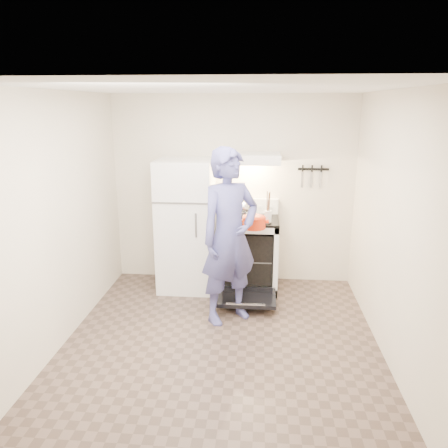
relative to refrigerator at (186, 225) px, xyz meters
The scene contains 15 objects.
floor 1.78m from the refrigerator, 68.20° to the right, with size 3.60×3.60×0.00m, color brown.
back_wall 0.79m from the refrigerator, 31.11° to the left, with size 3.20×0.02×2.50m, color beige.
refrigerator is the anchor object (origin of this frame).
stove_body 0.90m from the refrigerator, ahead, with size 0.76×0.65×0.92m, color white.
cooktop 0.81m from the refrigerator, ahead, with size 0.76×0.65×0.03m, color black.
backsplash 0.89m from the refrigerator, 20.94° to the left, with size 0.76×0.07×0.20m, color white.
oven_door 1.23m from the refrigerator, 35.13° to the right, with size 0.70×0.54×0.04m, color black.
oven_rack 0.91m from the refrigerator, ahead, with size 0.60×0.52×0.01m, color slate.
range_hood 1.19m from the refrigerator, ahead, with size 0.76×0.50×0.12m, color white.
knife_strip 1.81m from the refrigerator, 11.61° to the left, with size 0.40×0.02×0.03m, color black.
pizza_stone 0.82m from the refrigerator, ahead, with size 0.30×0.30×0.02m, color brown.
tea_kettle 0.77m from the refrigerator, ahead, with size 0.22×0.18×0.27m, color silver, non-canonical shape.
utensil_jar 1.09m from the refrigerator, 10.74° to the right, with size 0.09×0.09×0.13m, color silver.
person 1.08m from the refrigerator, 54.22° to the right, with size 0.71×0.46×1.94m, color #3A3C77.
dutch_oven 1.04m from the refrigerator, 29.93° to the right, with size 0.34×0.27×0.23m, color red, non-canonical shape.
Camera 1 is at (0.37, -3.94, 2.37)m, focal length 35.00 mm.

